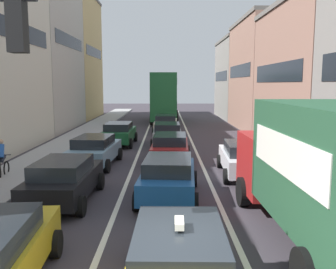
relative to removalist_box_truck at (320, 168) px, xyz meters
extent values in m
cube|color=#9E9E9E|center=(-10.40, 16.68, -1.90)|extent=(2.60, 64.00, 0.14)
cube|color=silver|center=(-5.40, 16.68, -1.97)|extent=(0.16, 60.00, 0.01)
cube|color=silver|center=(-2.00, 16.68, -1.97)|extent=(0.16, 60.00, 0.01)
cube|color=black|center=(-12.18, 13.18, 5.02)|extent=(0.02, 8.80, 1.10)
cube|color=#B2ADA3|center=(-15.70, 24.18, 5.02)|extent=(7.00, 10.90, 13.98)
cube|color=black|center=(-12.18, 24.18, 5.72)|extent=(0.02, 8.80, 1.10)
cube|color=tan|center=(-15.70, 35.18, 4.99)|extent=(7.00, 10.90, 13.92)
cube|color=black|center=(-12.18, 35.18, 5.68)|extent=(0.02, 8.80, 1.10)
cube|color=gray|center=(6.20, 35.18, 2.47)|extent=(7.00, 10.90, 8.90)
cube|color=black|center=(2.69, 35.18, 2.92)|extent=(0.02, 8.80, 1.10)
cube|color=#66605B|center=(6.20, 35.18, 7.07)|extent=(7.20, 10.90, 0.30)
cube|color=#936B5B|center=(6.20, 24.18, 2.69)|extent=(7.00, 10.90, 9.34)
cube|color=black|center=(2.69, 24.18, 3.16)|extent=(0.02, 8.80, 1.10)
cube|color=#66605B|center=(6.20, 24.18, 7.51)|extent=(7.20, 10.90, 0.30)
cube|color=#936B5B|center=(6.20, 13.18, 2.27)|extent=(7.00, 10.90, 8.49)
cube|color=black|center=(2.69, 13.18, 2.70)|extent=(0.02, 8.80, 1.10)
cube|color=black|center=(-6.25, -2.58, 2.98)|extent=(0.28, 0.28, 0.84)
sphere|color=red|center=(-6.25, -2.43, 3.24)|extent=(0.18, 0.18, 0.18)
sphere|color=#F2A519|center=(-6.25, -2.43, 2.98)|extent=(0.18, 0.18, 0.18)
sphere|color=green|center=(-6.25, -2.43, 2.72)|extent=(0.18, 0.18, 0.18)
cube|color=#A51E1E|center=(-0.05, 2.88, -0.54)|extent=(2.44, 2.44, 1.90)
cube|color=black|center=(-0.07, 4.09, -0.16)|extent=(2.02, 0.06, 0.70)
cube|color=white|center=(-1.20, -0.90, 0.49)|extent=(0.10, 4.48, 0.90)
cylinder|color=black|center=(-1.25, 2.94, -1.49)|extent=(0.32, 0.96, 0.96)
cylinder|color=black|center=(1.15, 2.98, -1.49)|extent=(0.32, 0.96, 0.96)
cube|color=yellow|center=(-3.56, -2.47, -1.30)|extent=(1.89, 4.34, 0.70)
cube|color=#1E2328|center=(-3.56, -2.67, -0.74)|extent=(1.63, 2.44, 0.52)
cube|color=#F2EACC|center=(-3.56, -2.67, -0.37)|extent=(0.17, 0.44, 0.12)
cylinder|color=black|center=(-4.45, -0.99, -1.65)|extent=(0.23, 0.64, 0.64)
cylinder|color=black|center=(-2.61, -1.03, -1.65)|extent=(0.23, 0.64, 0.64)
cylinder|color=black|center=(-6.37, -0.68, -1.65)|extent=(0.26, 0.65, 0.64)
cube|color=#194C8C|center=(-3.71, 3.83, -1.30)|extent=(2.08, 4.41, 0.70)
cube|color=#1E2328|center=(-3.72, 3.63, -0.74)|extent=(1.74, 2.51, 0.52)
cylinder|color=black|center=(-4.53, 5.35, -1.65)|extent=(0.26, 0.65, 0.64)
cylinder|color=black|center=(-2.70, 5.23, -1.65)|extent=(0.26, 0.65, 0.64)
cylinder|color=black|center=(-4.72, 2.43, -1.65)|extent=(0.26, 0.65, 0.64)
cylinder|color=black|center=(-2.89, 2.31, -1.65)|extent=(0.26, 0.65, 0.64)
cube|color=black|center=(-7.27, 3.46, -1.30)|extent=(1.91, 4.34, 0.70)
cube|color=#1E2328|center=(-7.28, 3.26, -0.74)|extent=(1.64, 2.45, 0.52)
cylinder|color=black|center=(-8.15, 4.94, -1.65)|extent=(0.24, 0.65, 0.64)
cylinder|color=black|center=(-6.32, 4.89, -1.65)|extent=(0.24, 0.65, 0.64)
cylinder|color=black|center=(-8.23, 2.02, -1.65)|extent=(0.24, 0.65, 0.64)
cylinder|color=black|center=(-6.39, 1.97, -1.65)|extent=(0.24, 0.65, 0.64)
cube|color=#A51E1E|center=(-3.58, 9.76, -1.30)|extent=(1.97, 4.37, 0.70)
cube|color=#1E2328|center=(-3.59, 9.56, -0.74)|extent=(1.68, 2.47, 0.52)
cylinder|color=black|center=(-4.44, 11.26, -1.65)|extent=(0.25, 0.65, 0.64)
cylinder|color=black|center=(-2.60, 11.19, -1.65)|extent=(0.25, 0.65, 0.64)
cylinder|color=black|center=(-4.56, 8.34, -1.65)|extent=(0.25, 0.65, 0.64)
cylinder|color=black|center=(-2.72, 8.26, -1.65)|extent=(0.25, 0.65, 0.64)
cube|color=#759EB7|center=(-7.30, 9.02, -1.30)|extent=(2.09, 4.41, 0.70)
cube|color=#1E2328|center=(-7.31, 8.83, -0.74)|extent=(1.75, 2.51, 0.52)
cylinder|color=black|center=(-8.11, 10.55, -1.65)|extent=(0.26, 0.65, 0.64)
cylinder|color=black|center=(-6.28, 10.42, -1.65)|extent=(0.26, 0.65, 0.64)
cylinder|color=black|center=(-8.32, 7.63, -1.65)|extent=(0.26, 0.65, 0.64)
cylinder|color=black|center=(-6.48, 7.50, -1.65)|extent=(0.26, 0.65, 0.64)
cube|color=gray|center=(-3.72, 15.06, -1.30)|extent=(1.80, 4.30, 0.70)
cube|color=#1E2328|center=(-3.72, 14.86, -0.74)|extent=(1.59, 2.41, 0.52)
cylinder|color=black|center=(-4.64, 16.52, -1.65)|extent=(0.22, 0.64, 0.64)
cylinder|color=black|center=(-2.80, 16.52, -1.65)|extent=(0.22, 0.64, 0.64)
cylinder|color=black|center=(-4.64, 13.60, -1.65)|extent=(0.22, 0.64, 0.64)
cylinder|color=black|center=(-2.80, 13.59, -1.65)|extent=(0.22, 0.64, 0.64)
cube|color=#19592D|center=(-6.91, 15.34, -1.30)|extent=(1.93, 4.35, 0.70)
cube|color=#1E2328|center=(-6.91, 15.14, -0.74)|extent=(1.65, 2.45, 0.52)
cylinder|color=black|center=(-7.78, 16.83, -1.65)|extent=(0.24, 0.65, 0.64)
cylinder|color=black|center=(-5.94, 16.77, -1.65)|extent=(0.24, 0.65, 0.64)
cylinder|color=black|center=(-7.87, 13.91, -1.65)|extent=(0.24, 0.65, 0.64)
cylinder|color=black|center=(-6.03, 13.85, -1.65)|extent=(0.24, 0.65, 0.64)
cube|color=beige|center=(-3.81, 21.25, -1.30)|extent=(1.94, 4.36, 0.70)
cube|color=#1E2328|center=(-3.81, 21.05, -0.74)|extent=(1.66, 2.46, 0.52)
cylinder|color=black|center=(-4.68, 22.74, -1.65)|extent=(0.24, 0.65, 0.64)
cylinder|color=black|center=(-2.84, 22.68, -1.65)|extent=(0.24, 0.65, 0.64)
cylinder|color=black|center=(-4.77, 19.82, -1.65)|extent=(0.24, 0.65, 0.64)
cylinder|color=black|center=(-2.94, 19.76, -1.65)|extent=(0.24, 0.65, 0.64)
cube|color=silver|center=(-0.37, 7.02, -1.30)|extent=(2.02, 4.39, 0.70)
cube|color=#1E2328|center=(-0.38, 6.82, -0.74)|extent=(1.70, 2.49, 0.52)
cylinder|color=black|center=(-1.21, 8.53, -1.65)|extent=(0.25, 0.65, 0.64)
cylinder|color=black|center=(0.62, 8.43, -1.65)|extent=(0.25, 0.65, 0.64)
cylinder|color=black|center=(-1.36, 5.61, -1.65)|extent=(0.25, 0.65, 0.64)
cylinder|color=black|center=(0.48, 5.51, -1.65)|extent=(0.25, 0.65, 0.64)
cube|color=#1E6033|center=(-3.89, 30.30, -0.27)|extent=(2.79, 10.57, 2.40)
cube|color=black|center=(-3.89, 30.30, 0.09)|extent=(2.80, 9.94, 0.70)
cube|color=#1E6033|center=(-3.89, 30.30, 2.01)|extent=(2.79, 10.57, 2.16)
cube|color=black|center=(-3.89, 30.30, 2.25)|extent=(2.80, 9.94, 0.64)
cylinder|color=black|center=(-5.04, 34.12, -1.47)|extent=(0.33, 1.01, 1.00)
cylinder|color=black|center=(-2.54, 34.05, -1.47)|extent=(0.33, 1.01, 1.00)
cylinder|color=black|center=(-5.23, 27.19, -1.47)|extent=(0.33, 1.01, 1.00)
cylinder|color=black|center=(-2.73, 27.12, -1.47)|extent=(0.33, 1.01, 1.00)
torus|color=black|center=(-10.78, 6.93, -1.63)|extent=(0.13, 0.68, 0.68)
cylinder|color=black|center=(-10.73, 6.41, -1.13)|extent=(0.14, 0.95, 0.05)
cylinder|color=black|center=(-10.71, 6.21, -1.36)|extent=(0.04, 0.04, 0.55)
cylinder|color=black|center=(-10.77, 6.82, -1.00)|extent=(0.50, 0.08, 0.04)
cylinder|color=#232833|center=(-10.65, 6.36, -1.06)|extent=(0.18, 0.45, 0.30)
cylinder|color=#2659B2|center=(-10.72, 6.31, -0.73)|extent=(0.34, 0.48, 0.62)
sphere|color=tan|center=(-10.73, 6.43, -0.36)|extent=(0.22, 0.22, 0.22)
camera|label=1|loc=(-3.79, -8.84, 2.05)|focal=39.35mm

